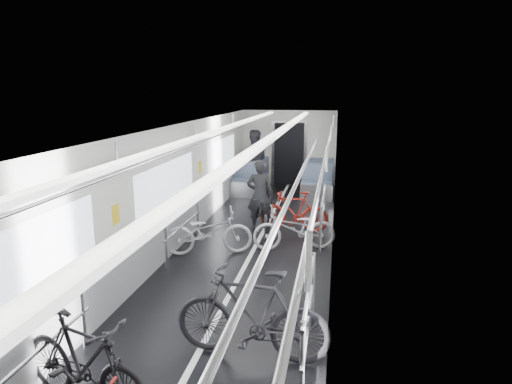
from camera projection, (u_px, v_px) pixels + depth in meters
The scene contains 9 objects.
car_shell at pixel (264, 181), 9.75m from camera, with size 3.02×14.01×2.41m.
bike_left_mid at pixel (84, 363), 4.35m from camera, with size 0.47×1.66×1.00m, color black.
bike_left_far at pixel (209, 232), 8.57m from camera, with size 0.57×1.65×0.87m, color #B0B1B5.
bike_right_near at pixel (252, 314), 5.19m from camera, with size 0.52×1.83×1.10m, color black.
bike_right_mid at pixel (295, 228), 8.79m from camera, with size 0.56×1.62×0.85m, color #BCBCC1.
bike_right_far at pixel (294, 211), 9.94m from camera, with size 0.42×1.50×0.90m, color maroon.
bike_aisle at pixel (266, 213), 9.87m from camera, with size 0.56×1.60×0.84m, color black.
person_standing at pixel (260, 195), 9.91m from camera, with size 0.58×0.38×1.59m, color black.
person_seated at pixel (254, 160), 13.86m from camera, with size 0.91×0.71×1.87m, color #2E2B33.
Camera 1 is at (1.52, -7.67, 3.04)m, focal length 32.00 mm.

